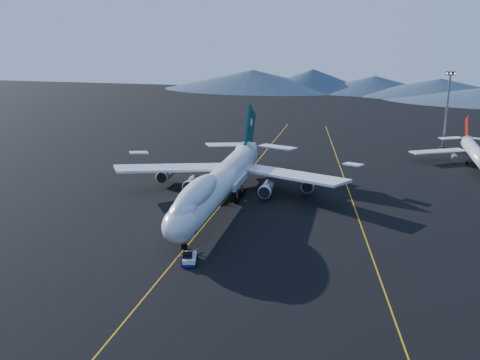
% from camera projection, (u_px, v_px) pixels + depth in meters
% --- Properties ---
extents(ground, '(500.00, 500.00, 0.00)m').
position_uv_depth(ground, '(221.00, 205.00, 125.50)').
color(ground, black).
rests_on(ground, ground).
extents(taxiway_line_main, '(0.25, 220.00, 0.01)m').
position_uv_depth(taxiway_line_main, '(221.00, 205.00, 125.50)').
color(taxiway_line_main, orange).
rests_on(taxiway_line_main, ground).
extents(taxiway_line_side, '(28.08, 198.09, 0.01)m').
position_uv_depth(taxiway_line_side, '(352.00, 201.00, 128.31)').
color(taxiway_line_side, orange).
rests_on(taxiway_line_side, ground).
extents(boeing_747, '(59.62, 72.43, 19.37)m').
position_uv_depth(boeing_747, '(221.00, 181.00, 123.92)').
color(boeing_747, silver).
rests_on(boeing_747, ground).
extents(pushback_tug, '(3.53, 5.13, 2.05)m').
position_uv_depth(pushback_tug, '(190.00, 259.00, 94.77)').
color(pushback_tug, silver).
rests_on(pushback_tug, ground).
extents(second_jet, '(38.48, 43.48, 12.37)m').
position_uv_depth(second_jet, '(476.00, 153.00, 160.52)').
color(second_jet, silver).
rests_on(second_jet, ground).
extents(floodlight_mast, '(3.20, 2.40, 25.90)m').
position_uv_depth(floodlight_mast, '(447.00, 110.00, 180.66)').
color(floodlight_mast, black).
rests_on(floodlight_mast, ground).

